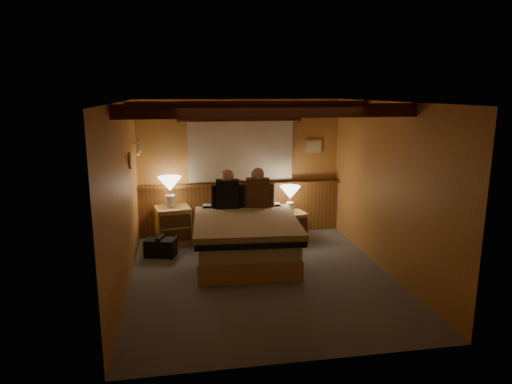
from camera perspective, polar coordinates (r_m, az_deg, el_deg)
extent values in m
plane|color=#575D67|center=(6.49, 0.64, -10.48)|extent=(4.20, 4.20, 0.00)
plane|color=tan|center=(5.98, 0.70, 11.20)|extent=(4.20, 4.20, 0.00)
plane|color=#C98648|center=(8.16, -1.99, 3.08)|extent=(3.60, 0.00, 3.60)
plane|color=#C98648|center=(6.07, -16.28, -0.71)|extent=(0.00, 4.20, 4.20)
plane|color=#C98648|center=(6.68, 16.03, 0.48)|extent=(0.00, 4.20, 4.20)
plane|color=#C98648|center=(4.15, 5.92, -6.33)|extent=(3.60, 0.00, 3.60)
cube|color=brown|center=(8.26, -1.89, -2.12)|extent=(3.60, 0.12, 0.90)
cube|color=brown|center=(8.10, -1.86, 0.99)|extent=(3.60, 0.22, 0.04)
cylinder|color=#411E10|center=(7.99, -1.96, 9.02)|extent=(2.10, 0.05, 0.05)
sphere|color=#411E10|center=(7.92, -9.60, 8.82)|extent=(0.08, 0.08, 0.08)
sphere|color=#411E10|center=(8.20, 5.43, 9.06)|extent=(0.08, 0.08, 0.08)
cube|color=beige|center=(8.05, -1.94, 5.11)|extent=(1.85, 0.08, 1.05)
cube|color=#411E10|center=(5.39, 1.87, 10.10)|extent=(3.60, 0.15, 0.16)
cube|color=#411E10|center=(6.87, -0.68, 10.62)|extent=(3.60, 0.15, 0.16)
cylinder|color=silver|center=(7.55, -14.77, 6.13)|extent=(0.03, 0.55, 0.03)
torus|color=silver|center=(7.41, -14.58, 5.09)|extent=(0.01, 0.21, 0.21)
torus|color=silver|center=(7.64, -14.44, 5.31)|extent=(0.01, 0.21, 0.21)
cube|color=tan|center=(8.38, 7.24, 5.66)|extent=(0.30, 0.03, 0.25)
cube|color=#F1ECC7|center=(8.37, 7.27, 5.64)|extent=(0.24, 0.01, 0.19)
cube|color=tan|center=(7.08, -1.33, -7.26)|extent=(1.55, 2.00, 0.29)
cube|color=silver|center=(6.99, -1.34, -5.27)|extent=(1.51, 1.95, 0.23)
cube|color=black|center=(6.72, -1.18, -4.73)|extent=(1.59, 1.62, 0.08)
cube|color=#D19790|center=(6.82, -1.27, -3.89)|extent=(1.64, 1.81, 0.11)
cube|color=silver|center=(7.64, -4.51, -2.28)|extent=(0.59, 0.36, 0.15)
cube|color=silver|center=(7.69, 0.90, -2.15)|extent=(0.59, 0.36, 0.15)
cube|color=tan|center=(7.93, -10.31, -4.02)|extent=(0.64, 0.59, 0.61)
cube|color=brown|center=(7.67, -10.05, -3.63)|extent=(0.50, 0.10, 0.22)
cube|color=brown|center=(7.74, -9.98, -5.38)|extent=(0.50, 0.10, 0.22)
cylinder|color=silver|center=(7.67, -10.05, -3.63)|extent=(0.03, 0.03, 0.03)
cylinder|color=silver|center=(7.74, -9.98, -5.38)|extent=(0.03, 0.03, 0.03)
cube|color=tan|center=(7.96, 4.47, -4.25)|extent=(0.52, 0.48, 0.49)
cube|color=brown|center=(7.77, 5.08, -3.93)|extent=(0.40, 0.10, 0.17)
cube|color=brown|center=(7.83, 5.06, -5.31)|extent=(0.40, 0.10, 0.17)
cylinder|color=silver|center=(7.77, 5.08, -3.93)|extent=(0.04, 0.04, 0.03)
cylinder|color=silver|center=(7.83, 5.06, -5.31)|extent=(0.04, 0.04, 0.03)
cylinder|color=white|center=(7.87, -10.64, -1.10)|extent=(0.15, 0.15, 0.20)
cylinder|color=silver|center=(7.84, -10.68, -0.17)|extent=(0.03, 0.03, 0.11)
cone|color=#FFF0C6|center=(7.80, -10.73, 1.01)|extent=(0.39, 0.39, 0.24)
cylinder|color=white|center=(7.88, 4.26, -1.91)|extent=(0.14, 0.14, 0.18)
cylinder|color=silver|center=(7.86, 4.28, -1.09)|extent=(0.02, 0.02, 0.10)
cone|color=#FFF0C6|center=(7.82, 4.29, -0.05)|extent=(0.35, 0.35, 0.21)
cube|color=black|center=(7.44, -3.59, -0.35)|extent=(0.39, 0.24, 0.49)
cylinder|color=black|center=(7.45, -5.24, -0.68)|extent=(0.12, 0.12, 0.39)
cylinder|color=black|center=(7.46, -1.94, -0.60)|extent=(0.12, 0.12, 0.39)
sphere|color=tan|center=(7.38, -3.63, 2.02)|extent=(0.22, 0.22, 0.22)
cube|color=#4B2F1E|center=(7.50, 0.21, -0.18)|extent=(0.41, 0.27, 0.50)
cylinder|color=#4B2F1E|center=(7.51, -1.46, -0.48)|extent=(0.12, 0.12, 0.40)
cylinder|color=#4B2F1E|center=(7.52, 1.89, -0.47)|extent=(0.12, 0.12, 0.40)
sphere|color=tan|center=(7.44, 0.22, 2.23)|extent=(0.22, 0.22, 0.22)
cube|color=black|center=(7.35, -11.83, -6.81)|extent=(0.52, 0.40, 0.28)
cylinder|color=black|center=(7.30, -11.88, -5.64)|extent=(0.15, 0.29, 0.07)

